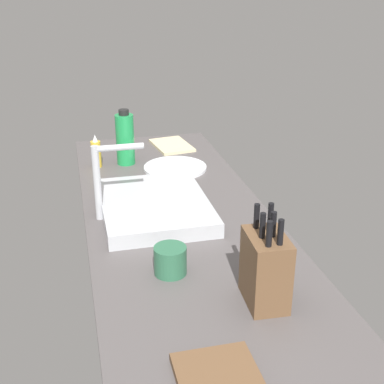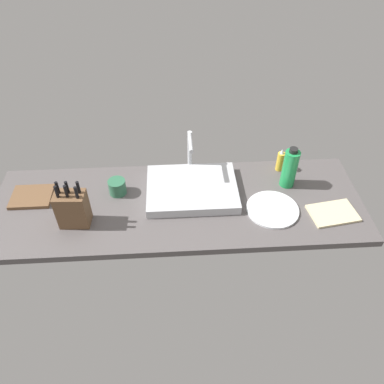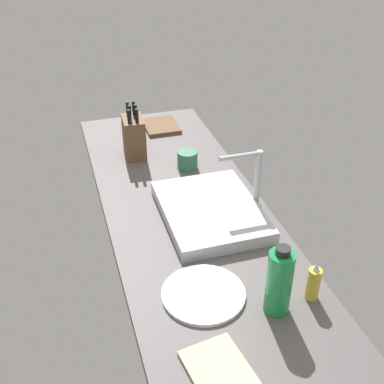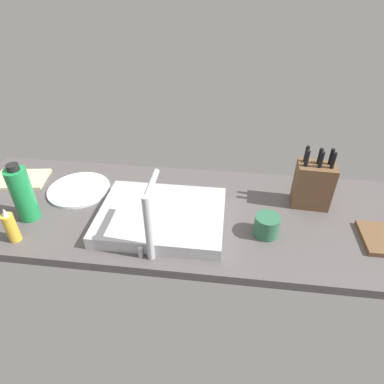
{
  "view_description": "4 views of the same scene",
  "coord_description": "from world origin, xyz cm",
  "px_view_note": "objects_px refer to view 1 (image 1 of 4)",
  "views": [
    {
      "loc": [
        -147.29,
        31.73,
        78.8
      ],
      "look_at": [
        4.03,
        -4.76,
        11.24
      ],
      "focal_mm": 48.4,
      "sensor_mm": 36.0,
      "label": 1
    },
    {
      "loc": [
        -1.29,
        -136.4,
        137.72
      ],
      "look_at": [
        7.01,
        0.34,
        10.26
      ],
      "focal_mm": 35.91,
      "sensor_mm": 36.0,
      "label": 2
    },
    {
      "loc": [
        147.55,
        -42.18,
        109.71
      ],
      "look_at": [
        1.39,
        1.95,
        11.63
      ],
      "focal_mm": 45.56,
      "sensor_mm": 36.0,
      "label": 3
    },
    {
      "loc": [
        -14.98,
        97.93,
        83.95
      ],
      "look_at": [
        -3.02,
        0.52,
        13.05
      ],
      "focal_mm": 30.7,
      "sensor_mm": 36.0,
      "label": 4
    }
  ],
  "objects_px": {
    "knife_block": "(266,268)",
    "dish_towel": "(172,145)",
    "soap_bottle": "(96,153)",
    "faucet": "(103,175)",
    "water_bottle": "(125,139)",
    "coffee_mug": "(170,260)",
    "dinner_plate": "(175,168)",
    "sink_basin": "(155,206)",
    "cutting_board": "(221,384)"
  },
  "relations": [
    {
      "from": "sink_basin",
      "to": "knife_block",
      "type": "xyz_separation_m",
      "value": [
        -0.56,
        -0.17,
        0.07
      ]
    },
    {
      "from": "sink_basin",
      "to": "faucet",
      "type": "xyz_separation_m",
      "value": [
        0.0,
        0.16,
        0.13
      ]
    },
    {
      "from": "dish_towel",
      "to": "coffee_mug",
      "type": "relative_size",
      "value": 2.53
    },
    {
      "from": "coffee_mug",
      "to": "faucet",
      "type": "bearing_deg",
      "value": 20.01
    },
    {
      "from": "knife_block",
      "to": "coffee_mug",
      "type": "bearing_deg",
      "value": 50.6
    },
    {
      "from": "sink_basin",
      "to": "water_bottle",
      "type": "height_order",
      "value": "water_bottle"
    },
    {
      "from": "coffee_mug",
      "to": "soap_bottle",
      "type": "bearing_deg",
      "value": 8.87
    },
    {
      "from": "knife_block",
      "to": "cutting_board",
      "type": "height_order",
      "value": "knife_block"
    },
    {
      "from": "faucet",
      "to": "dish_towel",
      "type": "height_order",
      "value": "faucet"
    },
    {
      "from": "sink_basin",
      "to": "dinner_plate",
      "type": "relative_size",
      "value": 1.78
    },
    {
      "from": "faucet",
      "to": "soap_bottle",
      "type": "relative_size",
      "value": 1.81
    },
    {
      "from": "faucet",
      "to": "dish_towel",
      "type": "distance_m",
      "value": 0.77
    },
    {
      "from": "soap_bottle",
      "to": "water_bottle",
      "type": "relative_size",
      "value": 0.6
    },
    {
      "from": "cutting_board",
      "to": "water_bottle",
      "type": "distance_m",
      "value": 1.31
    },
    {
      "from": "knife_block",
      "to": "water_bottle",
      "type": "height_order",
      "value": "knife_block"
    },
    {
      "from": "knife_block",
      "to": "water_bottle",
      "type": "bearing_deg",
      "value": 14.23
    },
    {
      "from": "sink_basin",
      "to": "water_bottle",
      "type": "distance_m",
      "value": 0.51
    },
    {
      "from": "sink_basin",
      "to": "faucet",
      "type": "distance_m",
      "value": 0.2
    },
    {
      "from": "coffee_mug",
      "to": "dish_towel",
      "type": "bearing_deg",
      "value": -11.67
    },
    {
      "from": "sink_basin",
      "to": "dish_towel",
      "type": "relative_size",
      "value": 2.04
    },
    {
      "from": "sink_basin",
      "to": "dish_towel",
      "type": "distance_m",
      "value": 0.7
    },
    {
      "from": "soap_bottle",
      "to": "knife_block",
      "type": "bearing_deg",
      "value": -162.37
    },
    {
      "from": "sink_basin",
      "to": "water_bottle",
      "type": "relative_size",
      "value": 1.98
    },
    {
      "from": "knife_block",
      "to": "faucet",
      "type": "bearing_deg",
      "value": 33.95
    },
    {
      "from": "sink_basin",
      "to": "cutting_board",
      "type": "height_order",
      "value": "sink_basin"
    },
    {
      "from": "knife_block",
      "to": "dish_towel",
      "type": "distance_m",
      "value": 1.23
    },
    {
      "from": "dinner_plate",
      "to": "coffee_mug",
      "type": "distance_m",
      "value": 0.78
    },
    {
      "from": "knife_block",
      "to": "dish_towel",
      "type": "height_order",
      "value": "knife_block"
    },
    {
      "from": "coffee_mug",
      "to": "dinner_plate",
      "type": "bearing_deg",
      "value": -12.78
    },
    {
      "from": "knife_block",
      "to": "dish_towel",
      "type": "relative_size",
      "value": 1.09
    },
    {
      "from": "dinner_plate",
      "to": "faucet",
      "type": "bearing_deg",
      "value": 140.97
    },
    {
      "from": "soap_bottle",
      "to": "water_bottle",
      "type": "distance_m",
      "value": 0.13
    },
    {
      "from": "faucet",
      "to": "water_bottle",
      "type": "xyz_separation_m",
      "value": [
        0.5,
        -0.13,
        -0.04
      ]
    },
    {
      "from": "dish_towel",
      "to": "coffee_mug",
      "type": "bearing_deg",
      "value": 168.33
    },
    {
      "from": "faucet",
      "to": "water_bottle",
      "type": "bearing_deg",
      "value": -14.14
    },
    {
      "from": "coffee_mug",
      "to": "cutting_board",
      "type": "bearing_deg",
      "value": -178.19
    },
    {
      "from": "cutting_board",
      "to": "soap_bottle",
      "type": "height_order",
      "value": "soap_bottle"
    },
    {
      "from": "water_bottle",
      "to": "dinner_plate",
      "type": "xyz_separation_m",
      "value": [
        -0.11,
        -0.19,
        -0.1
      ]
    },
    {
      "from": "soap_bottle",
      "to": "dinner_plate",
      "type": "distance_m",
      "value": 0.33
    },
    {
      "from": "soap_bottle",
      "to": "dinner_plate",
      "type": "relative_size",
      "value": 0.54
    },
    {
      "from": "knife_block",
      "to": "soap_bottle",
      "type": "distance_m",
      "value": 1.1
    },
    {
      "from": "soap_bottle",
      "to": "dish_towel",
      "type": "relative_size",
      "value": 0.62
    },
    {
      "from": "water_bottle",
      "to": "knife_block",
      "type": "bearing_deg",
      "value": -168.78
    },
    {
      "from": "sink_basin",
      "to": "water_bottle",
      "type": "bearing_deg",
      "value": 4.02
    },
    {
      "from": "soap_bottle",
      "to": "dish_towel",
      "type": "height_order",
      "value": "soap_bottle"
    },
    {
      "from": "water_bottle",
      "to": "coffee_mug",
      "type": "distance_m",
      "value": 0.88
    },
    {
      "from": "sink_basin",
      "to": "knife_block",
      "type": "bearing_deg",
      "value": -162.63
    },
    {
      "from": "faucet",
      "to": "dish_towel",
      "type": "relative_size",
      "value": 1.12
    },
    {
      "from": "cutting_board",
      "to": "soap_bottle",
      "type": "xyz_separation_m",
      "value": [
        1.3,
        0.15,
        0.05
      ]
    },
    {
      "from": "knife_block",
      "to": "soap_bottle",
      "type": "bearing_deg",
      "value": 20.64
    }
  ]
}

